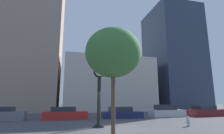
# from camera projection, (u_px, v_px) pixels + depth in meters

# --- Properties ---
(ground_plane) EXTENTS (200.00, 200.00, 0.00)m
(ground_plane) POSITION_uv_depth(u_px,v_px,m) (118.00, 130.00, 11.48)
(ground_plane) COLOR #424247
(building_tall_tower) EXTENTS (10.65, 12.00, 38.28)m
(building_tall_tower) POSITION_uv_depth(u_px,v_px,m) (36.00, 15.00, 35.57)
(building_tall_tower) COLOR gray
(building_tall_tower) RESTS_ON ground_plane
(building_storefront_row) EXTENTS (17.11, 12.00, 10.20)m
(building_storefront_row) POSITION_uv_depth(u_px,v_px,m) (107.00, 86.00, 36.38)
(building_storefront_row) COLOR beige
(building_storefront_row) RESTS_ON ground_plane
(building_glass_modern) EXTENTS (10.17, 12.00, 23.73)m
(building_glass_modern) POSITION_uv_depth(u_px,v_px,m) (173.00, 59.00, 41.53)
(building_glass_modern) COLOR #2D384C
(building_glass_modern) RESTS_ON ground_plane
(street_clock) EXTENTS (0.85, 0.78, 4.57)m
(street_clock) POSITION_uv_depth(u_px,v_px,m) (99.00, 90.00, 12.94)
(street_clock) COLOR black
(street_clock) RESTS_ON ground_plane
(car_grey) EXTENTS (4.21, 1.99, 1.33)m
(car_grey) POSITION_uv_depth(u_px,v_px,m) (2.00, 115.00, 17.07)
(car_grey) COLOR slate
(car_grey) RESTS_ON ground_plane
(car_red) EXTENTS (4.54, 1.81, 1.29)m
(car_red) POSITION_uv_depth(u_px,v_px,m) (65.00, 114.00, 18.21)
(car_red) COLOR red
(car_red) RESTS_ON ground_plane
(car_navy) EXTENTS (4.54, 1.99, 1.24)m
(car_navy) POSITION_uv_depth(u_px,v_px,m) (122.00, 113.00, 19.75)
(car_navy) COLOR #19234C
(car_navy) RESTS_ON ground_plane
(car_silver) EXTENTS (4.21, 1.79, 1.44)m
(car_silver) POSITION_uv_depth(u_px,v_px,m) (166.00, 112.00, 21.45)
(car_silver) COLOR #BCBCC1
(car_silver) RESTS_ON ground_plane
(car_maroon) EXTENTS (4.56, 2.04, 1.34)m
(car_maroon) POSITION_uv_depth(u_px,v_px,m) (205.00, 112.00, 22.24)
(car_maroon) COLOR maroon
(car_maroon) RESTS_ON ground_plane
(fire_hydrant_near) EXTENTS (0.51, 0.22, 0.72)m
(fire_hydrant_near) POSITION_uv_depth(u_px,v_px,m) (188.00, 121.00, 13.06)
(fire_hydrant_near) COLOR #B7B7BC
(fire_hydrant_near) RESTS_ON ground_plane
(bare_tree) EXTENTS (3.32, 3.32, 6.18)m
(bare_tree) POSITION_uv_depth(u_px,v_px,m) (113.00, 53.00, 10.45)
(bare_tree) COLOR brown
(bare_tree) RESTS_ON ground_plane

